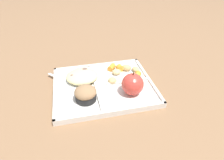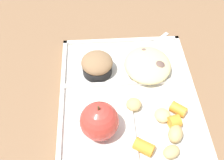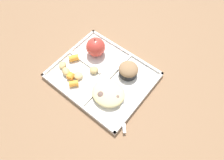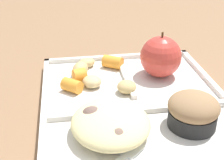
% 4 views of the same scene
% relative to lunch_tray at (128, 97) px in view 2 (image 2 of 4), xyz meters
% --- Properties ---
extents(ground, '(6.00, 6.00, 0.00)m').
position_rel_lunch_tray_xyz_m(ground, '(0.00, -0.00, -0.01)').
color(ground, '#846042').
extents(lunch_tray, '(0.34, 0.29, 0.02)m').
position_rel_lunch_tray_xyz_m(lunch_tray, '(0.00, 0.00, 0.00)').
color(lunch_tray, silver).
rests_on(lunch_tray, ground).
extents(green_apple, '(0.07, 0.07, 0.08)m').
position_rel_lunch_tray_xyz_m(green_apple, '(-0.08, 0.06, 0.04)').
color(green_apple, '#C63D33').
rests_on(green_apple, lunch_tray).
extents(bran_muffin, '(0.07, 0.07, 0.05)m').
position_rel_lunch_tray_xyz_m(bran_muffin, '(0.07, 0.06, 0.03)').
color(bran_muffin, black).
rests_on(bran_muffin, lunch_tray).
extents(carrot_slice_large, '(0.04, 0.04, 0.02)m').
position_rel_lunch_tray_xyz_m(carrot_slice_large, '(-0.05, -0.10, 0.02)').
color(carrot_slice_large, orange).
rests_on(carrot_slice_large, lunch_tray).
extents(carrot_slice_near_corner, '(0.04, 0.04, 0.02)m').
position_rel_lunch_tray_xyz_m(carrot_slice_near_corner, '(-0.13, -0.02, 0.02)').
color(carrot_slice_near_corner, orange).
rests_on(carrot_slice_near_corner, lunch_tray).
extents(carrot_slice_edge, '(0.03, 0.03, 0.03)m').
position_rel_lunch_tray_xyz_m(carrot_slice_edge, '(-0.08, -0.08, 0.02)').
color(carrot_slice_edge, orange).
rests_on(carrot_slice_edge, lunch_tray).
extents(potato_chunk_large, '(0.04, 0.04, 0.02)m').
position_rel_lunch_tray_xyz_m(potato_chunk_large, '(-0.11, -0.08, 0.02)').
color(potato_chunk_large, tan).
rests_on(potato_chunk_large, lunch_tray).
extents(potato_chunk_corner, '(0.04, 0.04, 0.02)m').
position_rel_lunch_tray_xyz_m(potato_chunk_corner, '(-0.14, -0.06, 0.01)').
color(potato_chunk_corner, tan).
rests_on(potato_chunk_corner, lunch_tray).
extents(potato_chunk_small, '(0.04, 0.04, 0.02)m').
position_rel_lunch_tray_xyz_m(potato_chunk_small, '(-0.03, -0.01, 0.02)').
color(potato_chunk_small, tan).
rests_on(potato_chunk_small, lunch_tray).
extents(potato_chunk_golden, '(0.04, 0.04, 0.02)m').
position_rel_lunch_tray_xyz_m(potato_chunk_golden, '(-0.06, -0.06, 0.01)').
color(potato_chunk_golden, tan).
rests_on(potato_chunk_golden, lunch_tray).
extents(egg_noodle_pile, '(0.11, 0.10, 0.03)m').
position_rel_lunch_tray_xyz_m(egg_noodle_pile, '(0.07, -0.05, 0.02)').
color(egg_noodle_pile, beige).
rests_on(egg_noodle_pile, lunch_tray).
extents(meatball_front, '(0.03, 0.03, 0.03)m').
position_rel_lunch_tray_xyz_m(meatball_front, '(0.10, -0.05, 0.02)').
color(meatball_front, '#755B4C').
rests_on(meatball_front, lunch_tray).
extents(meatball_side, '(0.03, 0.03, 0.03)m').
position_rel_lunch_tray_xyz_m(meatball_side, '(0.05, -0.06, 0.02)').
color(meatball_side, brown).
rests_on(meatball_side, lunch_tray).
extents(meatball_center, '(0.03, 0.03, 0.03)m').
position_rel_lunch_tray_xyz_m(meatball_center, '(0.06, -0.07, 0.02)').
color(meatball_center, brown).
rests_on(meatball_center, lunch_tray).
extents(plastic_fork, '(0.12, 0.13, 0.00)m').
position_rel_lunch_tray_xyz_m(plastic_fork, '(0.13, -0.05, 0.01)').
color(plastic_fork, white).
rests_on(plastic_fork, lunch_tray).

